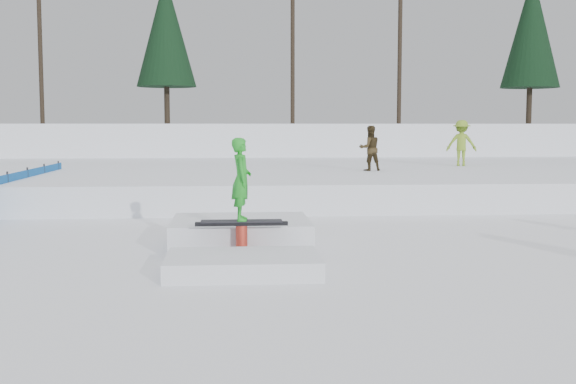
{
  "coord_description": "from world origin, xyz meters",
  "views": [
    {
      "loc": [
        -0.53,
        -11.19,
        2.33
      ],
      "look_at": [
        0.5,
        2.0,
        1.1
      ],
      "focal_mm": 45.0,
      "sensor_mm": 36.0,
      "label": 1
    }
  ],
  "objects": [
    {
      "name": "treeline",
      "position": [
        6.18,
        28.28,
        7.45
      ],
      "size": [
        40.24,
        4.22,
        10.5
      ],
      "color": "black",
      "rests_on": "snow_berm"
    },
    {
      "name": "ground",
      "position": [
        0.0,
        0.0,
        0.0
      ],
      "size": [
        120.0,
        120.0,
        0.0
      ],
      "primitive_type": "plane",
      "color": "white"
    },
    {
      "name": "snow_berm",
      "position": [
        0.0,
        30.0,
        1.2
      ],
      "size": [
        60.0,
        14.0,
        2.4
      ],
      "primitive_type": "cube",
      "color": "white",
      "rests_on": "ground"
    },
    {
      "name": "snow_midrise",
      "position": [
        0.0,
        16.0,
        0.4
      ],
      "size": [
        50.0,
        18.0,
        0.8
      ],
      "primitive_type": "cube",
      "color": "white",
      "rests_on": "ground"
    },
    {
      "name": "walker_olive",
      "position": [
        4.09,
        12.71,
        1.56
      ],
      "size": [
        0.82,
        0.68,
        1.52
      ],
      "primitive_type": "imported",
      "rotation": [
        0.0,
        0.0,
        3.3
      ],
      "color": "#342814",
      "rests_on": "snow_midrise"
    },
    {
      "name": "jib_rail_feature",
      "position": [
        -0.37,
        1.77,
        0.3
      ],
      "size": [
        2.6,
        4.4,
        2.11
      ],
      "color": "white",
      "rests_on": "ground"
    },
    {
      "name": "walker_ygreen",
      "position": [
        8.1,
        15.39,
        1.66
      ],
      "size": [
        1.26,
        0.98,
        1.72
      ],
      "primitive_type": "imported",
      "rotation": [
        0.0,
        0.0,
        2.79
      ],
      "color": "#7BA327",
      "rests_on": "snow_midrise"
    }
  ]
}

